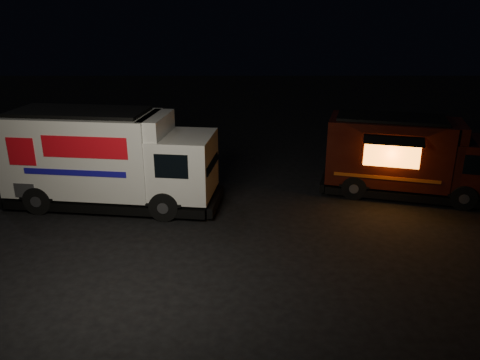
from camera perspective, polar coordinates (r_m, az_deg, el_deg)
ground at (r=15.20m, az=-1.06°, el=-6.90°), size 80.00×80.00×0.00m
white_truck at (r=17.69m, az=-15.35°, el=2.51°), size 8.12×3.65×3.56m
red_truck at (r=19.27m, az=20.08°, el=2.68°), size 7.05×4.12×3.09m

